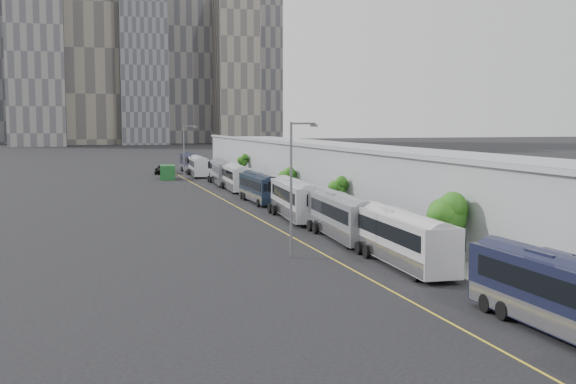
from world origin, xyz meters
name	(u,v)px	position (x,y,z in m)	size (l,w,h in m)	color
sidewalk	(379,222)	(9.00, 55.00, 0.06)	(10.00, 170.00, 0.12)	gray
lane_line	(275,227)	(-1.50, 55.00, 0.01)	(0.12, 160.00, 0.02)	gold
depot	(417,186)	(12.99, 55.00, 3.51)	(12.45, 160.40, 7.20)	gray
skyline	(114,29)	(-2.90, 324.16, 50.85)	(145.00, 64.00, 120.00)	slate
bus_1	(568,303)	(2.49, 18.27, 1.56)	(2.86, 12.72, 3.70)	black
bus_2	(403,243)	(2.23, 35.22, 1.58)	(3.11, 12.90, 3.74)	#BCBCBE
bus_3	(342,220)	(2.25, 47.04, 1.59)	(3.43, 13.05, 3.77)	slate
bus_4	(296,203)	(2.08, 60.16, 1.66)	(3.80, 13.63, 3.93)	#AAAEB4
bus_5	(259,190)	(2.08, 75.45, 1.49)	(2.72, 12.11, 3.54)	black
bus_6	(235,179)	(2.49, 91.55, 1.58)	(3.21, 12.91, 3.74)	silver
bus_7	(222,174)	(2.65, 102.24, 1.63)	(3.68, 13.36, 3.86)	slate
bus_8	(198,168)	(1.61, 119.80, 1.54)	(3.26, 12.61, 3.65)	silver
bus_9	(191,164)	(1.89, 130.10, 1.55)	(2.81, 12.60, 3.67)	black
tree_1	(446,212)	(5.42, 35.13, 3.59)	(2.76, 2.76, 4.98)	black
tree_2	(338,188)	(5.98, 58.48, 3.18)	(1.65, 1.65, 4.04)	black
tree_3	(287,177)	(5.82, 76.41, 2.94)	(1.97, 1.97, 3.95)	black
tree_4	(243,161)	(6.08, 102.78, 3.53)	(1.44, 1.44, 4.31)	black
street_lamp_near	(293,181)	(-4.03, 40.23, 5.58)	(2.04, 0.22, 9.76)	#59595E
street_lamp_far	(185,152)	(-3.82, 97.36, 5.30)	(2.04, 0.22, 9.22)	#59595E
shipping_container	(168,172)	(-4.49, 114.51, 1.20)	(2.48, 5.38, 2.41)	#16481E
suv	(164,169)	(-3.72, 127.51, 0.88)	(2.91, 6.30, 1.75)	black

